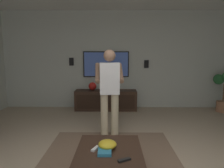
{
  "coord_description": "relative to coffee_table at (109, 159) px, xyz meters",
  "views": [
    {
      "loc": [
        -2.35,
        0.1,
        1.57
      ],
      "look_at": [
        1.27,
        0.15,
        1.04
      ],
      "focal_mm": 33.97,
      "sensor_mm": 36.0,
      "label": 1
    }
  ],
  "objects": [
    {
      "name": "bowl",
      "position": [
        0.07,
        0.02,
        0.16
      ],
      "size": [
        0.23,
        0.23,
        0.1
      ],
      "primitive_type": "ellipsoid",
      "color": "gold",
      "rests_on": "coffee_table"
    },
    {
      "name": "wall_speaker_left",
      "position": [
        3.63,
        -0.97,
        0.97
      ],
      "size": [
        0.06,
        0.12,
        0.22
      ],
      "primitive_type": "cube",
      "color": "black"
    },
    {
      "name": "coffee_table",
      "position": [
        0.0,
        0.0,
        0.0
      ],
      "size": [
        1.0,
        0.8,
        0.4
      ],
      "color": "#332116",
      "rests_on": "ground"
    },
    {
      "name": "tv",
      "position": [
        3.61,
        0.18,
        0.97
      ],
      "size": [
        0.05,
        1.29,
        0.73
      ],
      "rotation": [
        0.0,
        0.0,
        3.14
      ],
      "color": "black"
    },
    {
      "name": "person_standing",
      "position": [
        1.49,
        0.03,
        0.64
      ],
      "size": [
        0.56,
        0.57,
        1.64
      ],
      "rotation": [
        0.0,
        0.0,
        0.08
      ],
      "color": "#C6B793",
      "rests_on": "ground"
    },
    {
      "name": "vase_round",
      "position": [
        3.42,
        0.55,
        0.36
      ],
      "size": [
        0.22,
        0.22,
        0.22
      ],
      "primitive_type": "sphere",
      "color": "red",
      "rests_on": "media_console"
    },
    {
      "name": "wall_speaker_right",
      "position": [
        3.63,
        1.17,
        1.04
      ],
      "size": [
        0.06,
        0.12,
        0.22
      ],
      "primitive_type": "cube",
      "color": "black"
    },
    {
      "name": "media_console",
      "position": [
        3.37,
        0.18,
        -0.02
      ],
      "size": [
        0.45,
        1.7,
        0.55
      ],
      "rotation": [
        0.0,
        0.0,
        3.14
      ],
      "color": "#332116",
      "rests_on": "ground"
    },
    {
      "name": "book",
      "position": [
        -0.05,
        0.05,
        0.12
      ],
      "size": [
        0.22,
        0.16,
        0.04
      ],
      "primitive_type": "cube",
      "rotation": [
        0.0,
        0.0,
        3.16
      ],
      "color": "teal",
      "rests_on": "coffee_table"
    },
    {
      "name": "remote_white",
      "position": [
        0.03,
        0.17,
        0.12
      ],
      "size": [
        0.15,
        0.1,
        0.02
      ],
      "primitive_type": "cube",
      "rotation": [
        0.0,
        0.0,
        2.72
      ],
      "color": "white",
      "rests_on": "coffee_table"
    },
    {
      "name": "wall_back_tv",
      "position": [
        3.71,
        -0.17,
        1.08
      ],
      "size": [
        0.1,
        6.75,
        2.76
      ],
      "primitive_type": "cube",
      "color": "#B2B7AD",
      "rests_on": "ground"
    },
    {
      "name": "remote_black",
      "position": [
        -0.24,
        -0.17,
        0.12
      ],
      "size": [
        0.11,
        0.15,
        0.02
      ],
      "primitive_type": "cube",
      "rotation": [
        0.0,
        0.0,
        5.2
      ],
      "color": "black",
      "rests_on": "coffee_table"
    }
  ]
}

